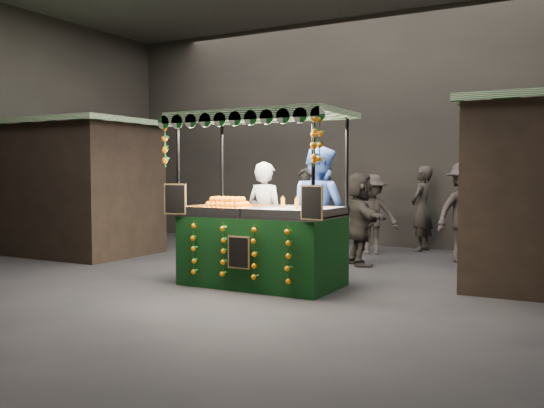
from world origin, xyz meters
The scene contains 13 objects.
ground centered at (0.00, 0.00, 0.00)m, with size 12.00×12.00×0.00m, color black.
market_hall centered at (0.00, 0.00, 3.38)m, with size 12.10×10.10×5.05m.
neighbour_stall_left centered at (-4.40, 1.00, 1.31)m, with size 3.00×2.20×2.60m.
juice_stall centered at (0.46, -0.18, 0.75)m, with size 2.50×1.47×2.42m.
vendor_grey centered at (0.03, 0.69, 0.88)m, with size 0.68×0.49×1.75m.
vendor_blue centered at (0.97, 0.66, 0.99)m, with size 1.18×1.08×1.97m.
shopper_0 centered at (-0.48, 3.18, 0.84)m, with size 0.66×0.48×1.68m.
shopper_2 centered at (-0.60, 4.16, 0.83)m, with size 0.97×0.41×1.65m.
shopper_3 centered at (2.54, 3.39, 0.89)m, with size 1.26×1.30×1.78m.
shopper_4 centered at (-4.50, 2.94, 0.79)m, with size 0.92×0.86×1.57m.
shopper_5 centered at (1.02, 2.23, 0.80)m, with size 1.28×1.46×1.60m.
shopper_6 centered at (1.46, 4.60, 0.86)m, with size 0.50×0.68×1.72m.
shopper_7 centered at (0.72, 3.69, 0.78)m, with size 1.13×0.84×1.56m.
Camera 1 is at (4.59, -7.34, 1.58)m, focal length 39.14 mm.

